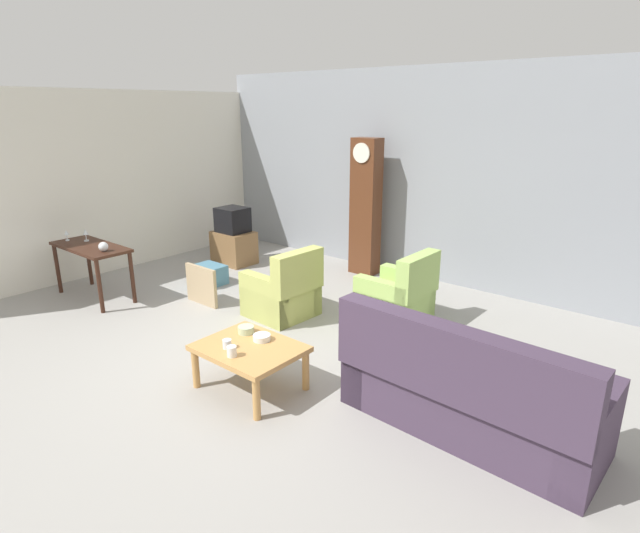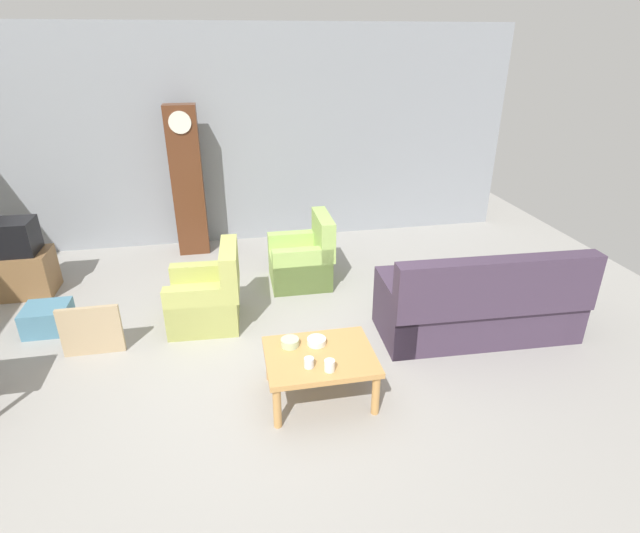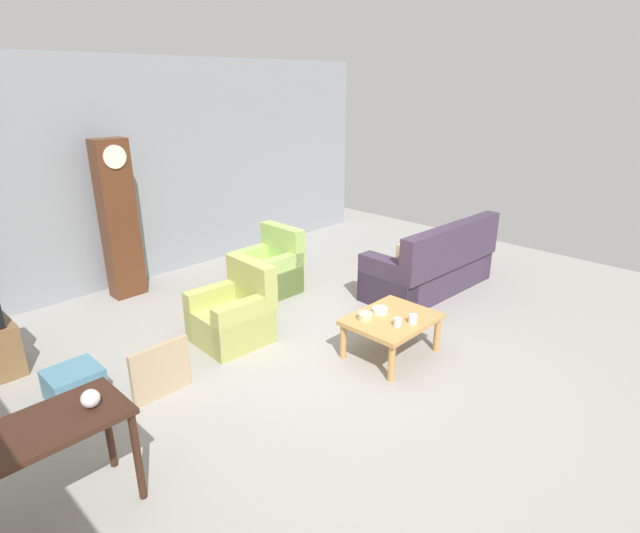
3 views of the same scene
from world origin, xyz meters
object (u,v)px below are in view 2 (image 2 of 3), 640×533
(armchair_olive_far, at_px, (303,261))
(framed_picture_leaning, at_px, (91,331))
(tv_crt, at_px, (14,237))
(cup_white_porcelain, at_px, (330,365))
(bowl_shallow_green, at_px, (290,342))
(couch_floral, at_px, (479,306))
(cup_blue_rimmed, at_px, (309,363))
(armchair_olive_near, at_px, (208,298))
(tv_stand_cabinet, at_px, (24,273))
(storage_box_blue, at_px, (48,318))
(coffee_table_wood, at_px, (320,360))
(bowl_white_stacked, at_px, (317,341))
(grandfather_clock, at_px, (188,182))

(armchair_olive_far, height_order, framed_picture_leaning, armchair_olive_far)
(tv_crt, distance_m, cup_white_porcelain, 4.43)
(tv_crt, xyz_separation_m, cup_white_porcelain, (3.32, -2.92, -0.27))
(cup_white_porcelain, bearing_deg, framed_picture_leaning, 148.52)
(tv_crt, bearing_deg, framed_picture_leaning, -54.48)
(armchair_olive_far, xyz_separation_m, bowl_shallow_green, (-0.47, -2.14, 0.18))
(couch_floral, height_order, tv_crt, couch_floral)
(couch_floral, bearing_deg, cup_blue_rimmed, -157.39)
(couch_floral, distance_m, armchair_olive_near, 3.00)
(tv_stand_cabinet, distance_m, framed_picture_leaning, 1.94)
(armchair_olive_near, distance_m, storage_box_blue, 1.78)
(coffee_table_wood, relative_size, bowl_white_stacked, 5.57)
(coffee_table_wood, height_order, cup_white_porcelain, cup_white_porcelain)
(armchair_olive_near, distance_m, cup_blue_rimmed, 1.90)
(grandfather_clock, bearing_deg, storage_box_blue, -127.21)
(tv_crt, distance_m, cup_blue_rimmed, 4.26)
(armchair_olive_far, relative_size, cup_white_porcelain, 9.26)
(armchair_olive_far, relative_size, bowl_shallow_green, 5.62)
(storage_box_blue, bearing_deg, grandfather_clock, 52.79)
(couch_floral, height_order, cup_blue_rimmed, couch_floral)
(armchair_olive_near, height_order, grandfather_clock, grandfather_clock)
(tv_crt, bearing_deg, armchair_olive_far, -5.72)
(bowl_white_stacked, height_order, bowl_shallow_green, bowl_shallow_green)
(cup_blue_rimmed, bearing_deg, bowl_white_stacked, 68.92)
(tv_crt, xyz_separation_m, cup_blue_rimmed, (3.16, -2.84, -0.28))
(framed_picture_leaning, height_order, bowl_shallow_green, framed_picture_leaning)
(armchair_olive_far, relative_size, tv_stand_cabinet, 1.35)
(tv_stand_cabinet, bearing_deg, storage_box_blue, -62.16)
(couch_floral, bearing_deg, cup_white_porcelain, -153.60)
(armchair_olive_near, bearing_deg, coffee_table_wood, -56.61)
(couch_floral, bearing_deg, framed_picture_leaning, 173.98)
(storage_box_blue, height_order, bowl_shallow_green, bowl_shallow_green)
(armchair_olive_near, relative_size, bowl_white_stacked, 5.34)
(tv_crt, bearing_deg, cup_blue_rimmed, -41.94)
(cup_blue_rimmed, bearing_deg, armchair_olive_near, 117.45)
(coffee_table_wood, relative_size, framed_picture_leaning, 1.60)
(tv_stand_cabinet, height_order, bowl_shallow_green, tv_stand_cabinet)
(bowl_shallow_green, bearing_deg, cup_white_porcelain, -57.13)
(couch_floral, xyz_separation_m, cup_blue_rimmed, (-2.01, -0.84, 0.14))
(coffee_table_wood, bearing_deg, storage_box_blue, 148.69)
(cup_white_porcelain, xyz_separation_m, bowl_shallow_green, (-0.27, 0.42, -0.01))
(framed_picture_leaning, relative_size, storage_box_blue, 1.27)
(coffee_table_wood, height_order, tv_stand_cabinet, tv_stand_cabinet)
(cup_white_porcelain, bearing_deg, couch_floral, 26.40)
(framed_picture_leaning, bearing_deg, couch_floral, -6.02)
(bowl_white_stacked, bearing_deg, tv_stand_cabinet, 142.61)
(grandfather_clock, height_order, bowl_shallow_green, grandfather_clock)
(storage_box_blue, distance_m, cup_white_porcelain, 3.41)
(cup_white_porcelain, distance_m, bowl_shallow_green, 0.51)
(grandfather_clock, bearing_deg, framed_picture_leaning, -109.67)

